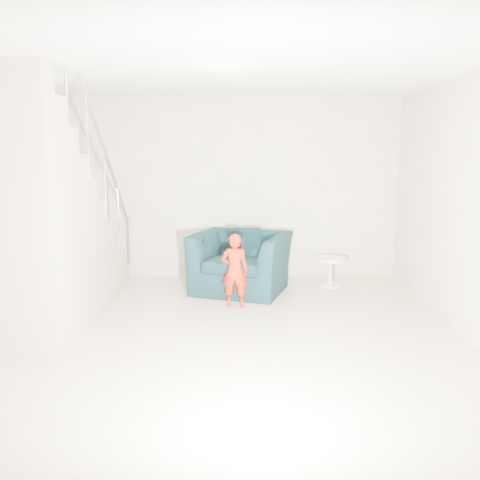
{
  "coord_description": "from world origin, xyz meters",
  "views": [
    {
      "loc": [
        0.2,
        -4.89,
        1.93
      ],
      "look_at": [
        0.15,
        1.2,
        0.85
      ],
      "focal_mm": 38.0,
      "sensor_mm": 36.0,
      "label": 1
    }
  ],
  "objects_px": {
    "toddler": "(235,271)",
    "staircase": "(43,241)",
    "armchair": "(241,262)",
    "side_table": "(330,267)"
  },
  "relations": [
    {
      "from": "armchair",
      "to": "side_table",
      "type": "relative_size",
      "value": 2.94
    },
    {
      "from": "toddler",
      "to": "side_table",
      "type": "distance_m",
      "value": 1.68
    },
    {
      "from": "toddler",
      "to": "staircase",
      "type": "height_order",
      "value": "staircase"
    },
    {
      "from": "toddler",
      "to": "side_table",
      "type": "bearing_deg",
      "value": -139.56
    },
    {
      "from": "toddler",
      "to": "staircase",
      "type": "relative_size",
      "value": 0.26
    },
    {
      "from": "staircase",
      "to": "armchair",
      "type": "bearing_deg",
      "value": 33.33
    },
    {
      "from": "toddler",
      "to": "side_table",
      "type": "xyz_separation_m",
      "value": [
        1.35,
        0.99,
        -0.18
      ]
    },
    {
      "from": "armchair",
      "to": "staircase",
      "type": "bearing_deg",
      "value": -128.75
    },
    {
      "from": "side_table",
      "to": "armchair",
      "type": "bearing_deg",
      "value": -169.74
    },
    {
      "from": "armchair",
      "to": "toddler",
      "type": "relative_size",
      "value": 1.33
    }
  ]
}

